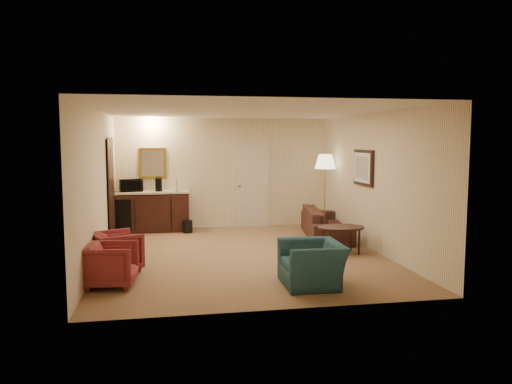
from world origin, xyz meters
The scene contains 12 objects.
ground centered at (0.00, 0.00, 0.00)m, with size 6.00×6.00×0.00m, color olive.
room_walls centered at (-0.10, 0.77, 1.72)m, with size 5.02×6.01×2.61m.
wetbar_cabinet centered at (-1.65, 2.72, 0.46)m, with size 1.64×0.58×0.92m, color #341210.
sofa centered at (2.02, 1.30, 0.42)m, with size 2.15×0.63×0.84m, color black.
teal_armchair centered at (0.70, -2.05, 0.42)m, with size 0.96×0.63×0.84m, color #1F474F.
rose_chair_near centered at (-2.15, -0.73, 0.35)m, with size 0.69×0.64×0.71m, color maroon.
rose_chair_far centered at (-2.15, -1.60, 0.35)m, with size 0.67×0.63×0.69m, color maroon.
coffee_table centered at (1.80, -0.22, 0.25)m, with size 0.88×0.59×0.50m, color black.
floor_lamp centered at (2.20, 1.96, 0.89)m, with size 0.47×0.47×1.78m, color gold.
waste_bin centered at (-0.89, 2.39, 0.14)m, with size 0.22×0.22×0.28m, color black.
microwave centered at (-2.14, 2.80, 1.09)m, with size 0.49×0.27×0.33m, color black.
coffee_maker centered at (-1.52, 2.74, 1.07)m, with size 0.16×0.16×0.30m, color black.
Camera 1 is at (-1.37, -8.84, 2.10)m, focal length 35.00 mm.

